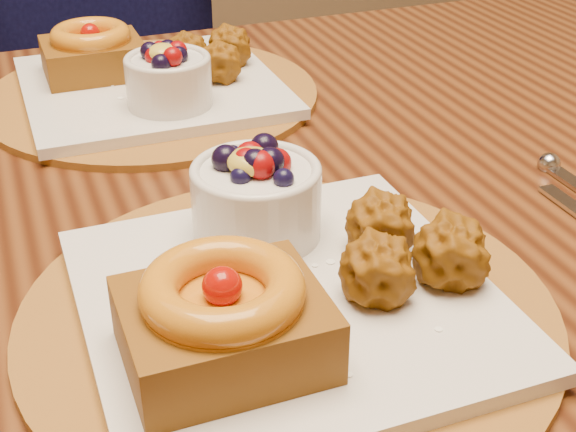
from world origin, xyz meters
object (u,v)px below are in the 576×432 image
object	(u,v)px
dining_table	(208,251)
chair_far	(79,65)
place_setting_near	(280,278)
place_setting_far	(149,79)

from	to	relation	value
dining_table	chair_far	distance (m)	1.04
place_setting_near	chair_far	distance (m)	1.27
chair_far	dining_table	bearing A→B (deg)	-84.97
place_setting_near	place_setting_far	world-z (taller)	place_setting_near
dining_table	place_setting_near	world-z (taller)	place_setting_near
place_setting_far	chair_far	distance (m)	0.85
dining_table	place_setting_near	distance (m)	0.24
place_setting_far	place_setting_near	bearing A→B (deg)	-90.12
dining_table	chair_far	world-z (taller)	chair_far
place_setting_far	chair_far	world-z (taller)	chair_far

